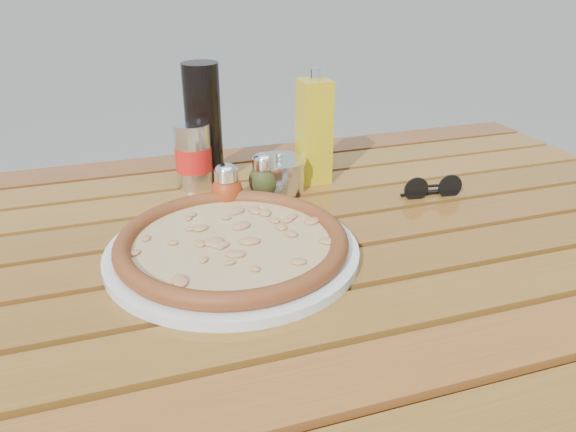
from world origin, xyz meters
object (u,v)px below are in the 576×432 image
object	(u,v)px
oregano_shaker	(264,176)
sunglasses	(432,189)
pizza	(232,242)
dark_bottle	(203,124)
soda_can	(194,156)
table	(292,282)
olive_oil_cruet	(314,131)
parmesan_tin	(280,174)
pepper_shaker	(227,188)
plate	(233,252)

from	to	relation	value
oregano_shaker	sunglasses	bearing A→B (deg)	-18.88
pizza	oregano_shaker	xyz separation A→B (m)	(0.10, 0.19, 0.02)
pizza	sunglasses	xyz separation A→B (m)	(0.38, 0.10, -0.01)
dark_bottle	soda_can	distance (m)	0.06
table	pizza	world-z (taller)	pizza
table	pizza	distance (m)	0.14
pizza	olive_oil_cruet	bearing A→B (deg)	48.29
table	olive_oil_cruet	world-z (taller)	olive_oil_cruet
olive_oil_cruet	parmesan_tin	bearing A→B (deg)	-161.51
parmesan_tin	dark_bottle	bearing A→B (deg)	143.40
dark_bottle	soda_can	size ratio (longest dim) A/B	1.83
oregano_shaker	dark_bottle	xyz separation A→B (m)	(-0.08, 0.11, 0.07)
pepper_shaker	dark_bottle	bearing A→B (deg)	93.46
table	soda_can	bearing A→B (deg)	111.70
plate	parmesan_tin	xyz separation A→B (m)	(0.14, 0.21, 0.02)
pepper_shaker	olive_oil_cruet	distance (m)	0.21
dark_bottle	table	bearing A→B (deg)	-74.62
oregano_shaker	parmesan_tin	world-z (taller)	oregano_shaker
oregano_shaker	olive_oil_cruet	world-z (taller)	olive_oil_cruet
pepper_shaker	oregano_shaker	world-z (taller)	same
dark_bottle	parmesan_tin	size ratio (longest dim) A/B	1.95
dark_bottle	parmesan_tin	bearing A→B (deg)	-36.60
pepper_shaker	table	bearing A→B (deg)	-63.79
parmesan_tin	sunglasses	distance (m)	0.27
plate	pizza	size ratio (longest dim) A/B	1.00
pizza	pepper_shaker	size ratio (longest dim) A/B	4.38
oregano_shaker	parmesan_tin	xyz separation A→B (m)	(0.03, 0.02, -0.01)
table	parmesan_tin	size ratio (longest dim) A/B	12.44
sunglasses	table	bearing A→B (deg)	-158.68
dark_bottle	soda_can	bearing A→B (deg)	-139.31
olive_oil_cruet	parmesan_tin	distance (m)	0.10
pizza	sunglasses	world-z (taller)	sunglasses
table	parmesan_tin	xyz separation A→B (m)	(0.04, 0.19, 0.11)
plate	pizza	bearing A→B (deg)	-9.46
plate	dark_bottle	world-z (taller)	dark_bottle
plate	parmesan_tin	world-z (taller)	parmesan_tin
plate	oregano_shaker	bearing A→B (deg)	62.00
oregano_shaker	sunglasses	world-z (taller)	oregano_shaker
pepper_shaker	sunglasses	size ratio (longest dim) A/B	0.74
plate	olive_oil_cruet	xyz separation A→B (m)	(0.21, 0.24, 0.09)
plate	pizza	xyz separation A→B (m)	(0.00, -0.00, 0.02)
pizza	dark_bottle	size ratio (longest dim) A/B	1.63
plate	oregano_shaker	world-z (taller)	oregano_shaker
soda_can	sunglasses	bearing A→B (deg)	-24.91
soda_can	sunglasses	xyz separation A→B (m)	(0.39, -0.18, -0.04)
soda_can	parmesan_tin	distance (m)	0.16
pepper_shaker	sunglasses	bearing A→B (deg)	-9.97
soda_can	olive_oil_cruet	world-z (taller)	olive_oil_cruet
plate	dark_bottle	xyz separation A→B (m)	(0.02, 0.30, 0.10)
oregano_shaker	parmesan_tin	distance (m)	0.04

